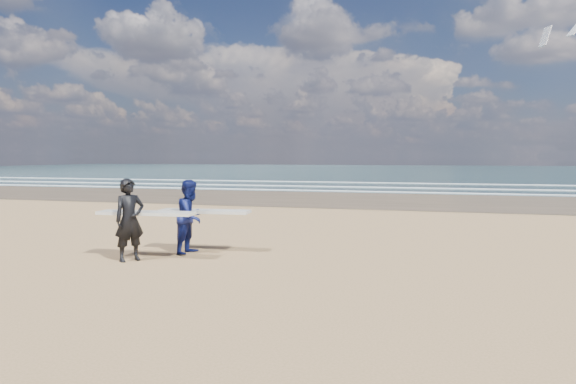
% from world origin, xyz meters
% --- Properties ---
extents(ocean, '(220.00, 100.00, 0.02)m').
position_xyz_m(ocean, '(20.00, 72.00, 0.01)').
color(ocean, '#193437').
rests_on(ocean, ground).
extents(surfer_near, '(2.23, 1.09, 1.82)m').
position_xyz_m(surfer_near, '(0.03, -0.16, 0.92)').
color(surfer_near, black).
rests_on(surfer_near, ground).
extents(surfer_far, '(2.24, 1.16, 1.75)m').
position_xyz_m(surfer_far, '(0.90, 1.01, 0.88)').
color(surfer_far, '#0D144B').
rests_on(surfer_far, ground).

